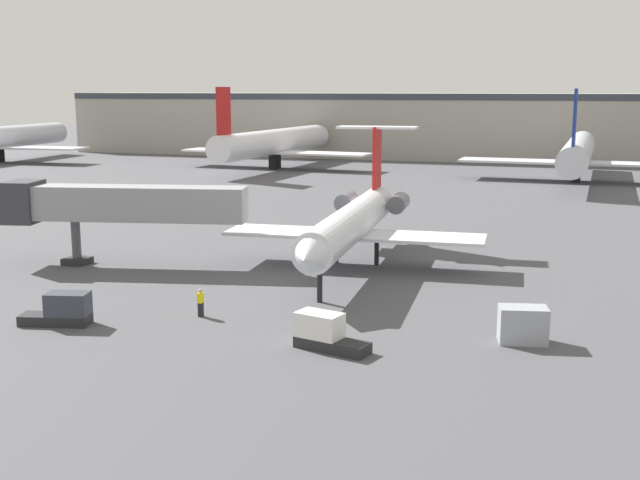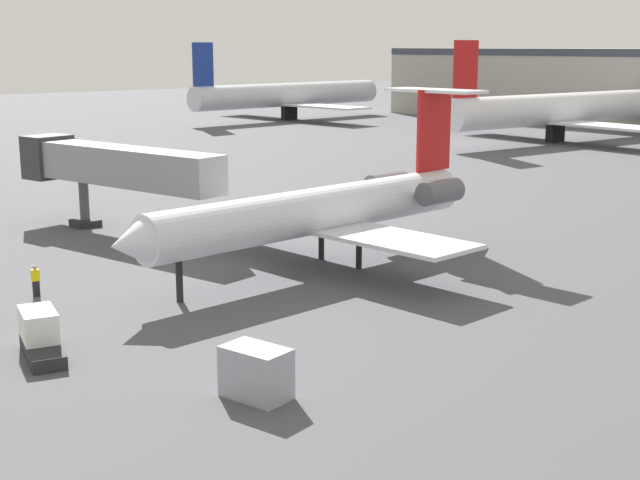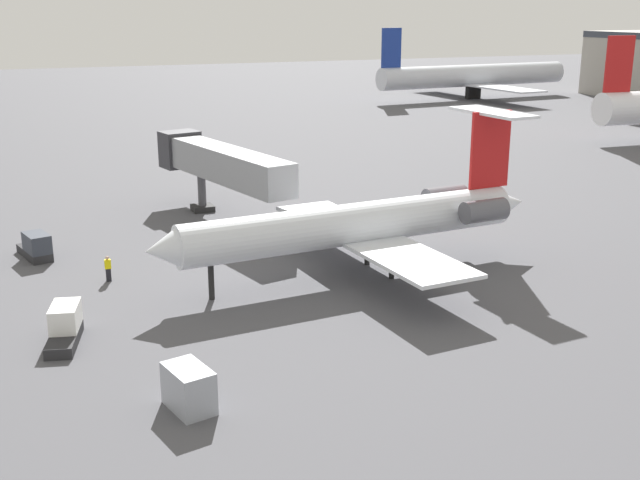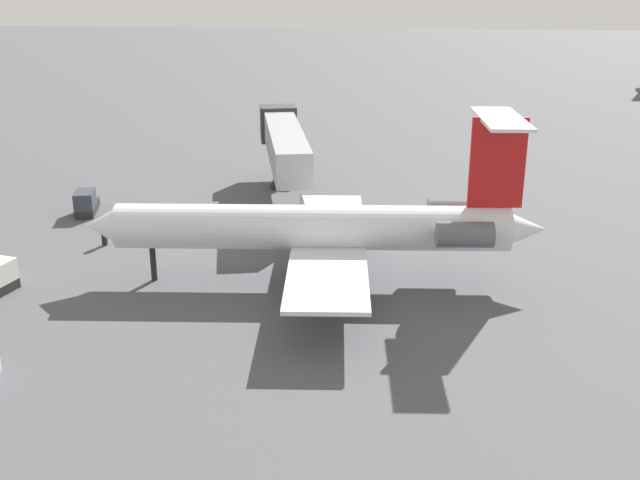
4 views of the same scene
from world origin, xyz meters
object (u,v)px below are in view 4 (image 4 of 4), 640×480
object	(u,v)px
ground_crew_marshaller	(104,233)
baggage_tug_trailing	(86,203)
jet_bridge	(284,141)
regional_jet	(327,226)

from	to	relation	value
ground_crew_marshaller	baggage_tug_trailing	distance (m)	7.88
jet_bridge	regional_jet	bearing A→B (deg)	15.95
regional_jet	jet_bridge	size ratio (longest dim) A/B	1.48
ground_crew_marshaller	regional_jet	bearing A→B (deg)	72.59
baggage_tug_trailing	ground_crew_marshaller	bearing A→B (deg)	30.42
jet_bridge	baggage_tug_trailing	world-z (taller)	jet_bridge
jet_bridge	ground_crew_marshaller	world-z (taller)	jet_bridge
jet_bridge	ground_crew_marshaller	bearing A→B (deg)	-40.26
ground_crew_marshaller	jet_bridge	bearing A→B (deg)	139.74
regional_jet	jet_bridge	world-z (taller)	regional_jet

